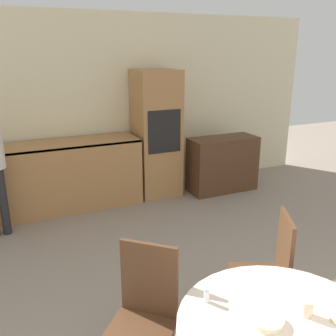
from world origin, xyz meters
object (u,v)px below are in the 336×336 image
(chair_far_left, at_px, (144,311))
(bowl_centre, at_px, (267,321))
(chair_far_right, at_px, (271,269))
(sideboard, at_px, (222,164))
(cup, at_px, (307,308))
(oven_unit, at_px, (156,134))

(chair_far_left, relative_size, bowl_centre, 5.44)
(chair_far_left, distance_m, chair_far_right, 1.03)
(chair_far_left, relative_size, chair_far_right, 1.00)
(sideboard, distance_m, chair_far_right, 3.05)
(cup, bearing_deg, oven_unit, 79.63)
(oven_unit, bearing_deg, bowl_centre, -104.03)
(chair_far_right, distance_m, cup, 0.77)
(oven_unit, distance_m, cup, 3.78)
(chair_far_left, bearing_deg, sideboard, 92.58)
(cup, bearing_deg, sideboard, 64.29)
(oven_unit, relative_size, sideboard, 1.75)
(oven_unit, bearing_deg, cup, -100.37)
(sideboard, bearing_deg, oven_unit, 162.49)
(chair_far_right, bearing_deg, cup, 3.22)
(sideboard, xyz_separation_m, chair_far_left, (-2.35, -2.80, 0.12))
(bowl_centre, bearing_deg, cup, -7.95)
(chair_far_left, height_order, chair_far_right, same)
(oven_unit, bearing_deg, sideboard, -17.51)
(oven_unit, height_order, bowl_centre, oven_unit)
(oven_unit, bearing_deg, chair_far_left, -114.11)
(cup, xyz_separation_m, bowl_centre, (-0.24, 0.03, -0.03))
(sideboard, relative_size, bowl_centre, 5.89)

